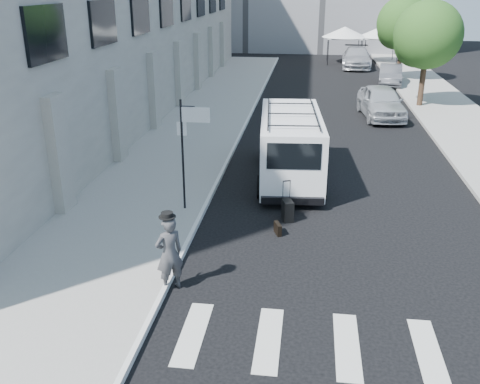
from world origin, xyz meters
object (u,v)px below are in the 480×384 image
(cargo_van, at_px, (290,145))
(parked_car_c, at_px, (357,57))
(businessman, at_px, (169,254))
(parked_car_a, at_px, (381,102))
(parked_car_b, at_px, (390,75))
(suitcase, at_px, (288,210))
(briefcase, at_px, (278,229))

(cargo_van, bearing_deg, parked_car_c, 76.91)
(businessman, xyz_separation_m, parked_car_a, (6.93, 18.52, -0.09))
(businessman, distance_m, parked_car_b, 29.88)
(suitcase, xyz_separation_m, parked_car_c, (4.31, 32.53, 0.52))
(businessman, height_order, briefcase, businessman)
(suitcase, xyz_separation_m, cargo_van, (-0.12, 3.95, 0.93))
(suitcase, relative_size, parked_car_a, 0.25)
(suitcase, xyz_separation_m, parked_car_b, (6.11, 24.26, 0.39))
(cargo_van, distance_m, parked_car_a, 11.17)
(businessman, xyz_separation_m, briefcase, (2.36, 3.33, -0.77))
(cargo_van, relative_size, parked_car_c, 1.13)
(parked_car_b, relative_size, parked_car_c, 0.75)
(briefcase, bearing_deg, businessman, -145.20)
(cargo_van, bearing_deg, businessman, -110.88)
(parked_car_a, relative_size, parked_car_c, 0.86)
(parked_car_a, bearing_deg, businessman, -116.32)
(briefcase, bearing_deg, parked_car_c, 62.38)
(parked_car_a, bearing_deg, briefcase, -112.56)
(cargo_van, bearing_deg, suitcase, -92.48)
(briefcase, relative_size, suitcase, 0.35)
(parked_car_c, bearing_deg, cargo_van, -96.25)
(briefcase, relative_size, cargo_van, 0.07)
(businessman, relative_size, parked_car_c, 0.32)
(businessman, height_order, cargo_van, cargo_van)
(parked_car_b, height_order, parked_car_c, parked_car_c)
(briefcase, bearing_deg, parked_car_a, 53.32)
(cargo_van, relative_size, parked_car_b, 1.52)
(suitcase, bearing_deg, briefcase, -122.58)
(parked_car_b, bearing_deg, suitcase, -97.36)
(parked_car_c, bearing_deg, parked_car_b, -75.17)
(parked_car_a, bearing_deg, parked_car_c, 84.32)
(parked_car_b, distance_m, parked_car_c, 8.47)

